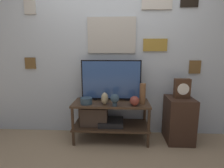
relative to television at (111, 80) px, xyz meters
The scene contains 12 objects.
ground_plane 0.98m from the television, 89.14° to the right, with size 12.00×12.00×0.00m, color #997F60.
wall_back 0.50m from the television, 86.19° to the left, with size 6.40×0.08×2.70m.
media_console 0.55m from the television, 130.97° to the right, with size 1.11×0.47×0.58m.
television is the anchor object (origin of this frame).
vase_urn_stoneware 0.32m from the television, 109.92° to the right, with size 0.10×0.12×0.17m.
vase_wide_bowl 0.48m from the television, 148.43° to the right, with size 0.17×0.17×0.09m.
vase_round_glass 0.49m from the television, 36.73° to the right, with size 0.13×0.13×0.13m.
vase_tall_ceramic 0.51m from the television, 19.90° to the right, with size 0.08×0.08×0.29m.
candle_jar 0.33m from the television, 25.65° to the left, with size 0.08×0.08×0.12m.
decorative_bust 0.36m from the television, 77.25° to the right, with size 0.12×0.12×0.17m.
side_table 1.16m from the television, ahead, with size 0.37×0.44×0.66m.
mantel_clock 1.03m from the television, ahead, with size 0.22×0.11×0.28m.
Camera 1 is at (0.14, -2.19, 1.32)m, focal length 28.00 mm.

